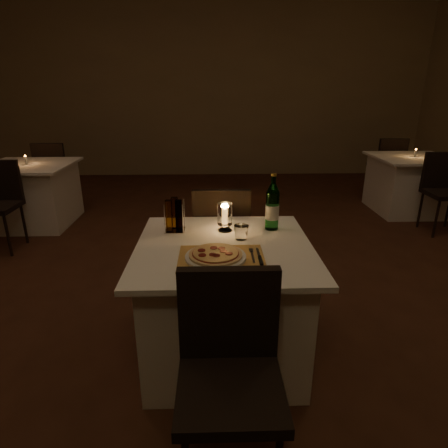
{
  "coord_description": "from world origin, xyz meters",
  "views": [
    {
      "loc": [
        0.08,
        -2.23,
        1.58
      ],
      "look_at": [
        0.14,
        -0.25,
        0.86
      ],
      "focal_mm": 30.0,
      "sensor_mm": 36.0,
      "label": 1
    }
  ],
  "objects_px": {
    "hurricane_candle": "(225,215)",
    "neighbor_table_left": "(32,194)",
    "pizza": "(216,254)",
    "neighbor_table_right": "(410,184)",
    "water_bottle": "(272,207)",
    "tumbler": "(241,232)",
    "main_table": "(224,301)",
    "chair_far": "(221,231)",
    "chair_near": "(230,357)",
    "plate": "(216,257)"
  },
  "relations": [
    {
      "from": "tumbler",
      "to": "hurricane_candle",
      "type": "xyz_separation_m",
      "value": [
        -0.09,
        0.14,
        0.06
      ]
    },
    {
      "from": "neighbor_table_right",
      "to": "main_table",
      "type": "bearing_deg",
      "value": -132.18
    },
    {
      "from": "tumbler",
      "to": "main_table",
      "type": "bearing_deg",
      "value": -140.12
    },
    {
      "from": "chair_far",
      "to": "neighbor_table_right",
      "type": "relative_size",
      "value": 0.9
    },
    {
      "from": "neighbor_table_left",
      "to": "main_table",
      "type": "bearing_deg",
      "value": -47.88
    },
    {
      "from": "tumbler",
      "to": "chair_near",
      "type": "bearing_deg",
      "value": -97.35
    },
    {
      "from": "chair_far",
      "to": "water_bottle",
      "type": "distance_m",
      "value": 0.65
    },
    {
      "from": "main_table",
      "to": "hurricane_candle",
      "type": "height_order",
      "value": "hurricane_candle"
    },
    {
      "from": "hurricane_candle",
      "to": "pizza",
      "type": "bearing_deg",
      "value": -98.62
    },
    {
      "from": "main_table",
      "to": "plate",
      "type": "height_order",
      "value": "plate"
    },
    {
      "from": "pizza",
      "to": "main_table",
      "type": "bearing_deg",
      "value": 74.45
    },
    {
      "from": "plate",
      "to": "tumbler",
      "type": "height_order",
      "value": "tumbler"
    },
    {
      "from": "main_table",
      "to": "neighbor_table_left",
      "type": "distance_m",
      "value": 3.36
    },
    {
      "from": "hurricane_candle",
      "to": "plate",
      "type": "bearing_deg",
      "value": -98.61
    },
    {
      "from": "pizza",
      "to": "hurricane_candle",
      "type": "distance_m",
      "value": 0.42
    },
    {
      "from": "neighbor_table_left",
      "to": "hurricane_candle",
      "type": "bearing_deg",
      "value": -45.0
    },
    {
      "from": "water_bottle",
      "to": "hurricane_candle",
      "type": "bearing_deg",
      "value": -175.38
    },
    {
      "from": "tumbler",
      "to": "hurricane_candle",
      "type": "distance_m",
      "value": 0.18
    },
    {
      "from": "pizza",
      "to": "water_bottle",
      "type": "distance_m",
      "value": 0.57
    },
    {
      "from": "hurricane_candle",
      "to": "neighbor_table_left",
      "type": "bearing_deg",
      "value": 135.0
    },
    {
      "from": "chair_far",
      "to": "main_table",
      "type": "bearing_deg",
      "value": -90.0
    },
    {
      "from": "main_table",
      "to": "plate",
      "type": "distance_m",
      "value": 0.42
    },
    {
      "from": "chair_far",
      "to": "hurricane_candle",
      "type": "bearing_deg",
      "value": -88.63
    },
    {
      "from": "tumbler",
      "to": "hurricane_candle",
      "type": "relative_size",
      "value": 0.48
    },
    {
      "from": "pizza",
      "to": "tumbler",
      "type": "distance_m",
      "value": 0.31
    },
    {
      "from": "chair_near",
      "to": "water_bottle",
      "type": "distance_m",
      "value": 1.07
    },
    {
      "from": "plate",
      "to": "tumbler",
      "type": "relative_size",
      "value": 3.71
    },
    {
      "from": "plate",
      "to": "main_table",
      "type": "bearing_deg",
      "value": 74.48
    },
    {
      "from": "chair_near",
      "to": "hurricane_candle",
      "type": "bearing_deg",
      "value": 89.29
    },
    {
      "from": "plate",
      "to": "neighbor_table_right",
      "type": "height_order",
      "value": "plate"
    },
    {
      "from": "pizza",
      "to": "water_bottle",
      "type": "bearing_deg",
      "value": 50.34
    },
    {
      "from": "chair_near",
      "to": "hurricane_candle",
      "type": "distance_m",
      "value": 0.99
    },
    {
      "from": "hurricane_candle",
      "to": "neighbor_table_right",
      "type": "bearing_deg",
      "value": 45.57
    },
    {
      "from": "chair_far",
      "to": "hurricane_candle",
      "type": "relative_size",
      "value": 5.05
    },
    {
      "from": "plate",
      "to": "hurricane_candle",
      "type": "height_order",
      "value": "hurricane_candle"
    },
    {
      "from": "plate",
      "to": "chair_near",
      "type": "bearing_deg",
      "value": -84.65
    },
    {
      "from": "main_table",
      "to": "neighbor_table_left",
      "type": "bearing_deg",
      "value": 132.12
    },
    {
      "from": "hurricane_candle",
      "to": "neighbor_table_right",
      "type": "xyz_separation_m",
      "value": [
        2.57,
        2.62,
        -0.47
      ]
    },
    {
      "from": "plate",
      "to": "tumbler",
      "type": "distance_m",
      "value": 0.31
    },
    {
      "from": "chair_far",
      "to": "neighbor_table_left",
      "type": "relative_size",
      "value": 0.9
    },
    {
      "from": "neighbor_table_left",
      "to": "neighbor_table_right",
      "type": "height_order",
      "value": "same"
    },
    {
      "from": "pizza",
      "to": "neighbor_table_left",
      "type": "relative_size",
      "value": 0.28
    },
    {
      "from": "main_table",
      "to": "chair_far",
      "type": "distance_m",
      "value": 0.74
    },
    {
      "from": "water_bottle",
      "to": "neighbor_table_right",
      "type": "bearing_deg",
      "value": 48.8
    },
    {
      "from": "chair_near",
      "to": "neighbor_table_left",
      "type": "xyz_separation_m",
      "value": [
        -2.25,
        3.2,
        -0.18
      ]
    },
    {
      "from": "main_table",
      "to": "hurricane_candle",
      "type": "relative_size",
      "value": 5.61
    },
    {
      "from": "pizza",
      "to": "neighbor_table_right",
      "type": "bearing_deg",
      "value": 49.02
    },
    {
      "from": "chair_far",
      "to": "water_bottle",
      "type": "height_order",
      "value": "water_bottle"
    },
    {
      "from": "plate",
      "to": "pizza",
      "type": "xyz_separation_m",
      "value": [
        -0.0,
        -0.0,
        0.02
      ]
    },
    {
      "from": "tumbler",
      "to": "neighbor_table_left",
      "type": "distance_m",
      "value": 3.39
    }
  ]
}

